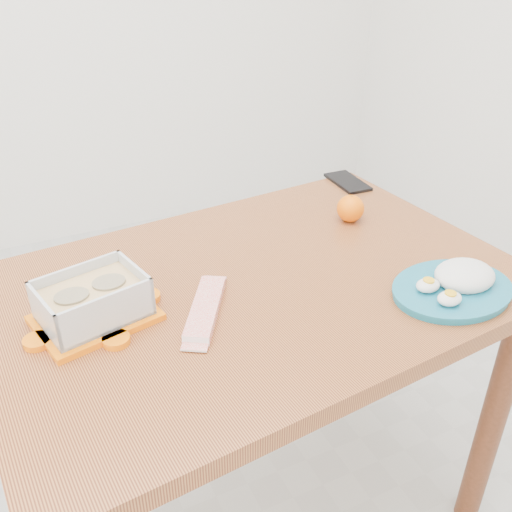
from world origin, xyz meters
name	(u,v)px	position (x,y,z in m)	size (l,w,h in m)	color
ground	(183,510)	(0.00, 0.00, 0.00)	(3.50, 3.50, 0.00)	#B7B7B2
dining_table	(256,324)	(0.18, -0.08, 0.64)	(1.15, 0.82, 0.75)	#A7632F
food_container	(93,301)	(-0.15, -0.08, 0.79)	(0.24, 0.20, 0.09)	orange
orange_fruit	(350,208)	(0.51, 0.06, 0.78)	(0.07, 0.07, 0.07)	#FF6905
rice_plate	(457,283)	(0.53, -0.30, 0.77)	(0.26, 0.26, 0.07)	#176983
candy_bar	(205,308)	(0.05, -0.14, 0.76)	(0.20, 0.05, 0.02)	red
smartphone	(348,182)	(0.64, 0.26, 0.75)	(0.07, 0.15, 0.01)	black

